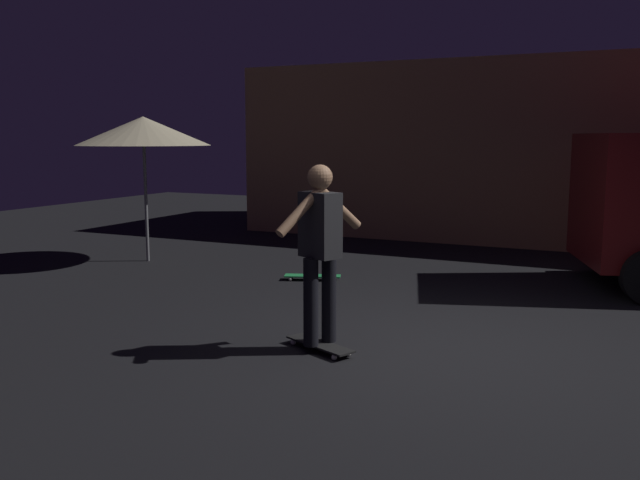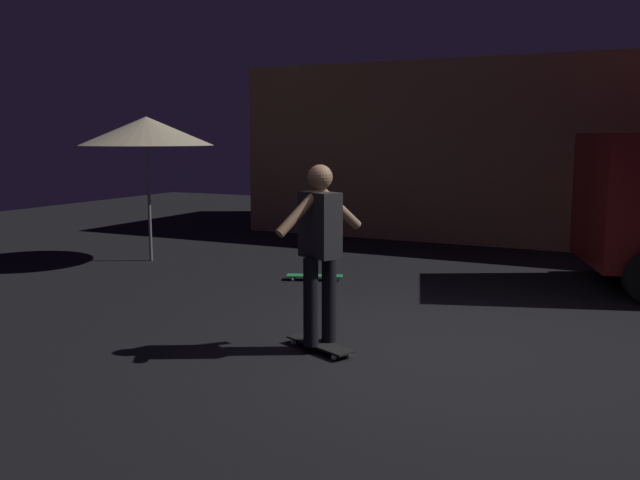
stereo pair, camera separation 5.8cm
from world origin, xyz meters
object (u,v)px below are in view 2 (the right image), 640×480
object	(u,v)px
skateboard_spare	(315,276)
skater	(320,241)
patio_umbrella	(147,131)
skateboard_ridden	(320,345)

from	to	relation	value
skateboard_spare	skater	distance (m)	3.37
skateboard_spare	patio_umbrella	bearing A→B (deg)	176.06
patio_umbrella	skateboard_spare	distance (m)	3.68
patio_umbrella	skateboard_ridden	size ratio (longest dim) A/B	2.90
patio_umbrella	skateboard_ridden	xyz separation A→B (m)	(4.56, -3.07, -2.02)
skateboard_ridden	skateboard_spare	xyz separation A→B (m)	(-1.49, 2.85, 0.00)
skateboard_spare	skater	world-z (taller)	skater
skateboard_ridden	skateboard_spare	world-z (taller)	same
patio_umbrella	skater	bearing A→B (deg)	-33.89
patio_umbrella	skateboard_spare	size ratio (longest dim) A/B	2.88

